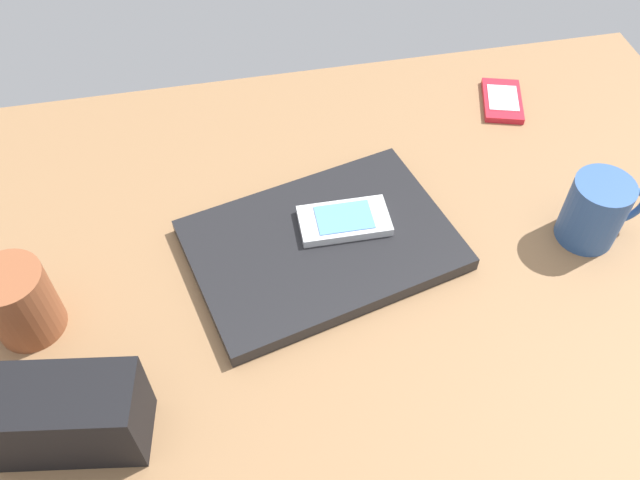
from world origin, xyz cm
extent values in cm
cube|color=olive|center=(0.00, 0.00, 1.50)|extent=(120.00, 80.00, 3.00)
cube|color=black|center=(-0.24, 3.03, 3.99)|extent=(36.25, 28.81, 1.97)
cube|color=silver|center=(3.27, 5.08, 5.55)|extent=(11.43, 6.29, 1.15)
cube|color=#5993E0|center=(3.27, 5.08, 6.19)|extent=(7.10, 4.88, 0.14)
cube|color=red|center=(32.93, 25.96, 3.49)|extent=(8.28, 10.94, 0.97)
cube|color=white|center=(32.93, 25.96, 4.04)|extent=(6.01, 7.05, 0.14)
cube|color=black|center=(-29.13, -15.99, 7.73)|extent=(15.72, 9.36, 9.47)
cylinder|color=brown|center=(-34.82, -1.32, 7.68)|extent=(7.65, 7.65, 9.36)
cylinder|color=#2D518C|center=(33.42, -1.16, 7.58)|extent=(7.35, 7.35, 9.17)
torus|color=#2D518C|center=(37.48, -1.16, 7.58)|extent=(6.03, 0.90, 6.03)
camera|label=1|loc=(-10.42, -47.78, 67.95)|focal=37.01mm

